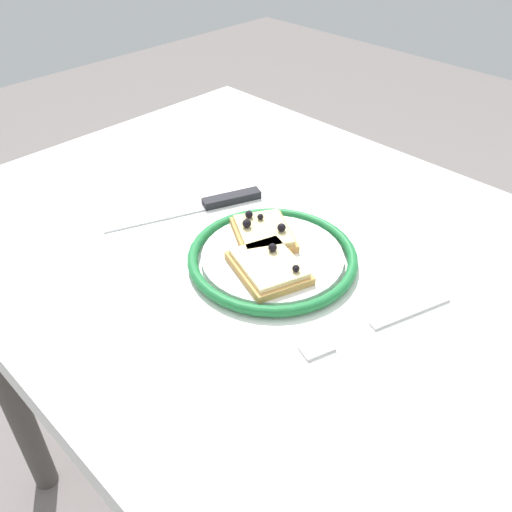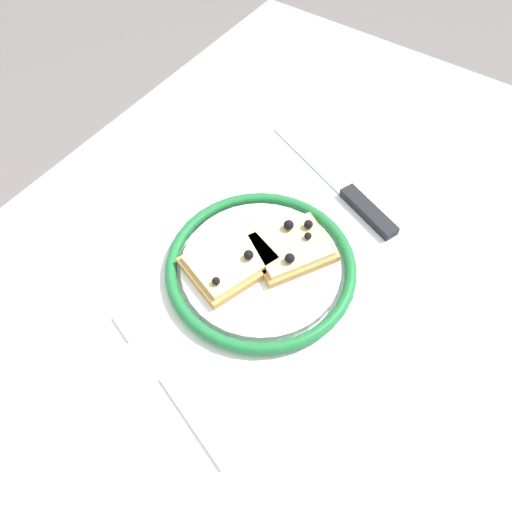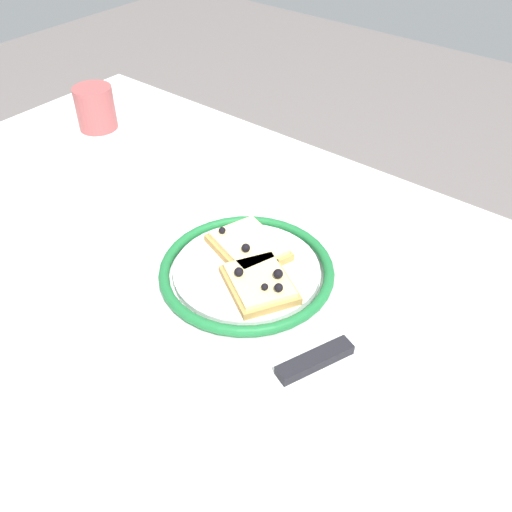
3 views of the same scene
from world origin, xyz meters
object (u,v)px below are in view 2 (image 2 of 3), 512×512
dining_table (254,352)px  pizza_slice_near (231,261)px  plate (261,266)px  pizza_slice_far (291,247)px  knife (352,196)px  fork (168,381)px

dining_table → pizza_slice_near: 0.13m
pizza_slice_near → plate: bearing=-54.3°
dining_table → pizza_slice_far: bearing=7.2°
pizza_slice_far → pizza_slice_near: bearing=140.1°
dining_table → knife: knife is taller
plate → pizza_slice_far: size_ratio=1.93×
plate → fork: plate is taller
pizza_slice_near → pizza_slice_far: same height
plate → fork: size_ratio=1.12×
dining_table → pizza_slice_far: 0.14m
knife → pizza_slice_near: bearing=161.0°
plate → pizza_slice_far: bearing=-27.4°
dining_table → pizza_slice_near: (0.04, 0.06, 0.11)m
knife → fork: size_ratio=1.17×
dining_table → pizza_slice_far: (0.09, 0.01, 0.11)m
pizza_slice_far → plate: bearing=152.6°
pizza_slice_far → fork: 0.20m
dining_table → pizza_slice_far: pizza_slice_far is taller
pizza_slice_far → dining_table: bearing=-172.8°
knife → fork: (-0.32, 0.03, -0.00)m
knife → plate: bearing=168.1°
fork → pizza_slice_near: bearing=10.5°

